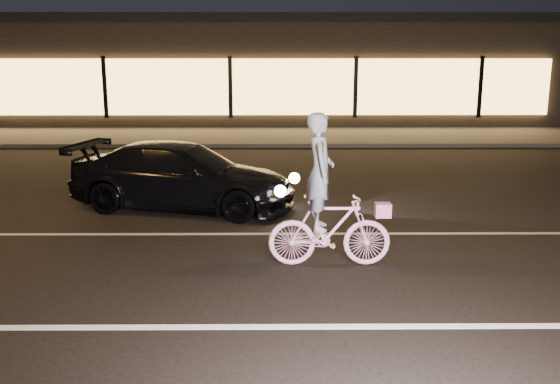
{
  "coord_description": "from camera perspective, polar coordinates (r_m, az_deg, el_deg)",
  "views": [
    {
      "loc": [
        1.61,
        -7.82,
        2.99
      ],
      "look_at": [
        1.68,
        0.6,
        1.04
      ],
      "focal_mm": 40.0,
      "sensor_mm": 36.0,
      "label": 1
    }
  ],
  "objects": [
    {
      "name": "ground",
      "position": [
        8.53,
        -11.4,
        -7.73
      ],
      "size": [
        90.0,
        90.0,
        0.0
      ],
      "primitive_type": "plane",
      "color": "black",
      "rests_on": "ground"
    },
    {
      "name": "storefront",
      "position": [
        26.85,
        -3.95,
        11.26
      ],
      "size": [
        25.4,
        8.42,
        4.2
      ],
      "color": "black",
      "rests_on": "ground"
    },
    {
      "name": "sidewalk",
      "position": [
        21.09,
        -4.83,
        5.05
      ],
      "size": [
        30.0,
        4.0,
        0.12
      ],
      "primitive_type": "cube",
      "color": "#383533",
      "rests_on": "ground"
    },
    {
      "name": "lane_stripe_near",
      "position": [
        7.18,
        -13.67,
        -11.93
      ],
      "size": [
        60.0,
        0.12,
        0.01
      ],
      "primitive_type": "cube",
      "color": "silver",
      "rests_on": "ground"
    },
    {
      "name": "cyclist",
      "position": [
        8.63,
        4.32,
        -1.91
      ],
      "size": [
        1.71,
        0.59,
        2.15
      ],
      "rotation": [
        0.0,
        0.0,
        1.57
      ],
      "color": "#FF49A2",
      "rests_on": "ground"
    },
    {
      "name": "sedan",
      "position": [
        11.91,
        -8.87,
        1.43
      ],
      "size": [
        4.56,
        2.72,
        1.24
      ],
      "rotation": [
        0.0,
        0.0,
        1.33
      ],
      "color": "black",
      "rests_on": "ground"
    },
    {
      "name": "lane_stripe_far",
      "position": [
        10.39,
        -9.36,
        -3.81
      ],
      "size": [
        60.0,
        0.1,
        0.01
      ],
      "primitive_type": "cube",
      "color": "gray",
      "rests_on": "ground"
    }
  ]
}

